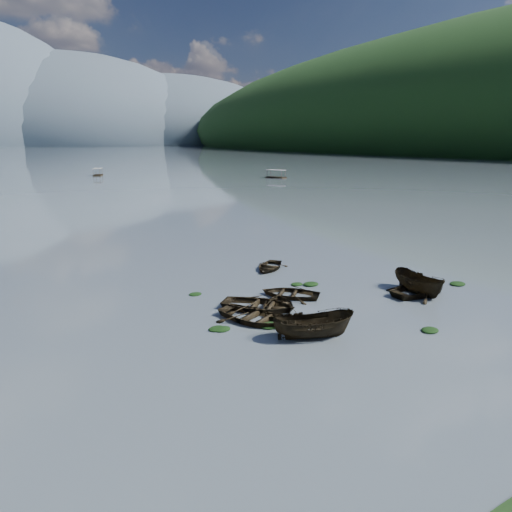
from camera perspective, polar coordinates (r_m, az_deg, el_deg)
ground_plane at (r=26.48m, az=13.73°, el=-9.78°), size 2400.00×2400.00×0.00m
haze_mtn_c at (r=930.34m, az=-21.91°, el=12.78°), size 520.00×520.00×260.00m
haze_mtn_d at (r=977.03m, az=-11.20°, el=13.56°), size 520.00×520.00×220.00m
rowboat_0 at (r=27.85m, az=-0.34°, el=-8.11°), size 4.83×5.58×0.97m
rowboat_1 at (r=29.59m, az=2.84°, el=-6.74°), size 4.81×5.10×0.86m
rowboat_2 at (r=25.82m, az=7.11°, el=-10.11°), size 4.85×3.40×1.75m
rowboat_3 at (r=32.10m, az=4.30°, el=-5.03°), size 4.90×4.99×0.85m
rowboat_4 at (r=34.64m, az=19.91°, el=-4.42°), size 4.98×3.57×1.03m
rowboat_5 at (r=34.64m, az=19.57°, el=-4.38°), size 2.34×4.74×1.76m
rowboat_6 at (r=29.61m, az=0.30°, el=-6.71°), size 5.76×5.87×1.00m
rowboat_7 at (r=38.60m, az=1.67°, el=-1.62°), size 4.68×4.56×0.79m
weed_clump_0 at (r=27.05m, az=1.74°, el=-8.82°), size 1.19×0.97×0.26m
weed_clump_1 at (r=26.67m, az=-4.25°, el=-9.21°), size 1.00×0.80×0.22m
weed_clump_2 at (r=28.27m, az=20.90°, el=-8.76°), size 1.09×0.87×0.24m
weed_clump_3 at (r=34.60m, az=5.12°, el=-3.60°), size 0.93×0.79×0.21m
weed_clump_4 at (r=37.69m, az=23.87°, el=-3.29°), size 1.28×1.01×0.26m
weed_clump_5 at (r=26.76m, az=-4.91°, el=-9.14°), size 1.01×0.82×0.21m
weed_clump_6 at (r=32.61m, az=-7.59°, el=-4.81°), size 0.92×0.77×0.19m
weed_clump_7 at (r=34.63m, az=6.87°, el=-3.63°), size 1.24×0.99×0.27m
pontoon_centre at (r=146.10m, az=-19.14°, el=9.47°), size 4.06×5.85×2.07m
pontoon_right at (r=130.03m, az=2.51°, el=9.72°), size 4.37×6.10×2.16m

